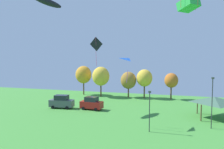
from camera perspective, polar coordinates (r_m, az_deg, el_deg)
name	(u,v)px	position (r m, az deg, el deg)	size (l,w,h in m)	color
kite_flying_1	(48,2)	(42.61, -17.94, 19.09)	(4.48, 5.31, 2.28)	black
kite_flying_5	(96,45)	(29.69, -4.55, 8.37)	(2.11, 0.45, 4.28)	black
kite_flying_7	(131,67)	(29.01, 5.31, 2.19)	(1.99, 2.31, 2.74)	blue
parked_car_leftmost	(62,102)	(41.39, -14.20, -7.56)	(4.94, 2.32, 2.64)	#4C5156
parked_car_second_from_left	(92,103)	(39.24, -5.86, -8.19)	(4.44, 2.32, 2.51)	maroon
park_pavilion	(214,100)	(37.01, 27.21, -6.44)	(5.87, 5.88, 3.60)	brown
light_post_0	(212,100)	(31.17, 26.69, -6.57)	(0.36, 0.20, 7.23)	#2D2D33
light_post_1	(150,109)	(27.30, 10.67, -9.54)	(0.36, 0.20, 5.53)	#2D2D33
treeline_tree_0	(84,75)	(55.72, -8.14, -0.07)	(4.39, 4.39, 7.99)	brown
treeline_tree_1	(101,76)	(52.18, -3.20, -0.51)	(4.50, 4.50, 7.87)	brown
treeline_tree_2	(128,80)	(51.38, 4.72, -1.67)	(4.01, 4.01, 6.63)	brown
treeline_tree_3	(144,78)	(50.92, 9.25, -1.02)	(3.95, 3.95, 7.26)	brown
treeline_tree_4	(171,81)	(50.63, 16.57, -1.66)	(3.26, 3.26, 6.46)	brown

